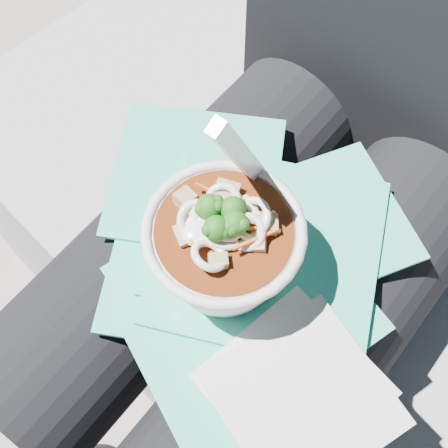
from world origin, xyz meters
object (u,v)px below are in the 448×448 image
Objects in this scene: stone_ledge at (292,294)px; person_body at (290,221)px; udon_bowl at (224,243)px; plastic_bag at (242,257)px; lap at (236,294)px.

stone_ledge is 0.33m from person_body.
person_body is 0.16m from udon_bowl.
udon_bowl reaches higher than plastic_bag.
plastic_bag is (0.00, 0.00, 0.08)m from lap.
udon_bowl reaches higher than stone_ledge.
udon_bowl is (-0.00, -0.01, 0.14)m from lap.
lap is 1.35× the size of plastic_bag.
plastic_bag reaches higher than lap.
person_body reaches higher than udon_bowl.
lap is 0.48× the size of person_body.
lap is 0.14m from udon_bowl.
person_body reaches higher than stone_ledge.
person_body is (-0.00, -0.06, 0.33)m from stone_ledge.
plastic_bag is at bearing -89.29° from stone_ledge.
person_body reaches higher than plastic_bag.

